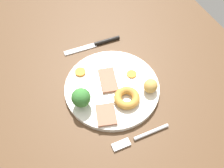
# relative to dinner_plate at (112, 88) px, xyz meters

# --- Properties ---
(dining_table) EXTENTS (1.20, 0.84, 0.04)m
(dining_table) POSITION_rel_dinner_plate_xyz_m (-0.02, -0.03, -0.02)
(dining_table) COLOR brown
(dining_table) RESTS_ON ground
(dinner_plate) EXTENTS (0.26, 0.26, 0.01)m
(dinner_plate) POSITION_rel_dinner_plate_xyz_m (0.00, 0.00, 0.00)
(dinner_plate) COLOR silver
(dinner_plate) RESTS_ON dining_table
(meat_slice_main) EXTENTS (0.09, 0.06, 0.01)m
(meat_slice_main) POSITION_rel_dinner_plate_xyz_m (0.02, 0.00, 0.01)
(meat_slice_main) COLOR #9E664C
(meat_slice_main) RESTS_ON dinner_plate
(meat_slice_under) EXTENTS (0.07, 0.06, 0.01)m
(meat_slice_under) POSITION_rel_dinner_plate_xyz_m (-0.08, 0.05, 0.01)
(meat_slice_under) COLOR #9E664C
(meat_slice_under) RESTS_ON dinner_plate
(yorkshire_pudding) EXTENTS (0.07, 0.07, 0.02)m
(yorkshire_pudding) POSITION_rel_dinner_plate_xyz_m (-0.06, -0.02, 0.02)
(yorkshire_pudding) COLOR #C68938
(yorkshire_pudding) RESTS_ON dinner_plate
(roast_potato_left) EXTENTS (0.05, 0.05, 0.04)m
(roast_potato_left) POSITION_rel_dinner_plate_xyz_m (-0.05, -0.09, 0.03)
(roast_potato_left) COLOR tan
(roast_potato_left) RESTS_ON dinner_plate
(carrot_coin_front) EXTENTS (0.03, 0.03, 0.00)m
(carrot_coin_front) POSITION_rel_dinner_plate_xyz_m (0.01, -0.07, 0.01)
(carrot_coin_front) COLOR orange
(carrot_coin_front) RESTS_ON dinner_plate
(carrot_coin_back) EXTENTS (0.03, 0.03, 0.01)m
(carrot_coin_back) POSITION_rel_dinner_plate_xyz_m (0.08, 0.06, 0.01)
(carrot_coin_back) COLOR orange
(carrot_coin_back) RESTS_ON dinner_plate
(broccoli_floret) EXTENTS (0.05, 0.05, 0.06)m
(broccoli_floret) POSITION_rel_dinner_plate_xyz_m (-0.02, 0.09, 0.04)
(broccoli_floret) COLOR #8CB766
(broccoli_floret) RESTS_ON dinner_plate
(fork) EXTENTS (0.02, 0.15, 0.01)m
(fork) POSITION_rel_dinner_plate_xyz_m (-0.16, -0.00, -0.00)
(fork) COLOR silver
(fork) RESTS_ON dining_table
(knife) EXTENTS (0.02, 0.19, 0.01)m
(knife) POSITION_rel_dinner_plate_xyz_m (0.18, -0.03, -0.00)
(knife) COLOR black
(knife) RESTS_ON dining_table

